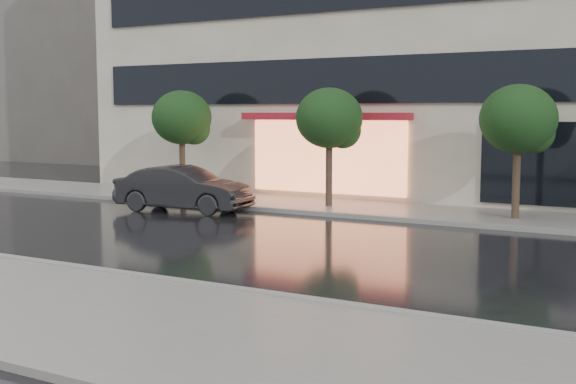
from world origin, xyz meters
The scene contains 10 objects.
ground centered at (0.00, 0.00, 0.00)m, with size 120.00×120.00×0.00m, color black.
sidewalk_near centered at (0.00, -3.25, 0.06)m, with size 60.00×4.50×0.12m, color slate.
sidewalk_far centered at (0.00, 10.25, 0.06)m, with size 60.00×3.50×0.12m, color slate.
curb_near centered at (0.00, -1.00, 0.07)m, with size 60.00×0.25×0.14m, color gray.
curb_far centered at (0.00, 8.50, 0.07)m, with size 60.00×0.25×0.14m, color gray.
bg_building_left centered at (-28.00, 26.00, 6.00)m, with size 14.00×10.00×12.00m, color #59544F.
tree_far_west centered at (-8.94, 10.03, 2.92)m, with size 2.20×2.20×3.99m.
tree_mid_west centered at (-2.94, 10.03, 2.92)m, with size 2.20×2.20×3.99m.
tree_mid_east centered at (3.06, 10.03, 2.92)m, with size 2.20×2.20×3.99m.
parked_car centered at (-6.90, 7.29, 0.73)m, with size 1.54×4.43×1.46m, color black.
Camera 1 is at (7.29, -11.31, 3.17)m, focal length 45.00 mm.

